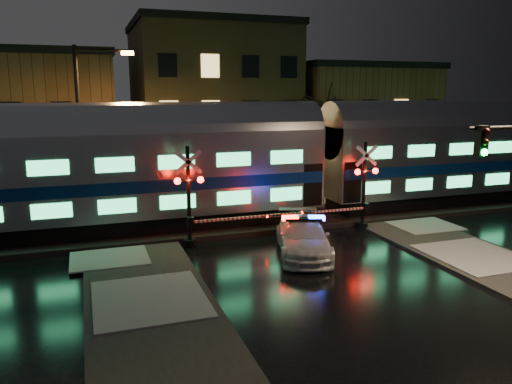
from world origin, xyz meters
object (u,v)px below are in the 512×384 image
(crossing_signal_right, at_px, (358,194))
(streetlight, at_px, (86,121))
(crossing_signal_left, at_px, (197,206))
(police_car, at_px, (303,237))

(crossing_signal_right, height_order, streetlight, streetlight)
(crossing_signal_left, xyz_separation_m, streetlight, (-4.28, 6.69, 3.32))
(police_car, distance_m, crossing_signal_left, 4.72)
(crossing_signal_right, xyz_separation_m, streetlight, (-12.15, 6.69, 3.36))
(crossing_signal_right, bearing_deg, streetlight, 151.17)
(police_car, relative_size, streetlight, 0.61)
(police_car, distance_m, crossing_signal_right, 4.79)
(police_car, xyz_separation_m, crossing_signal_right, (3.99, 2.44, 1.04))
(crossing_signal_right, distance_m, streetlight, 14.27)
(crossing_signal_right, relative_size, streetlight, 0.68)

